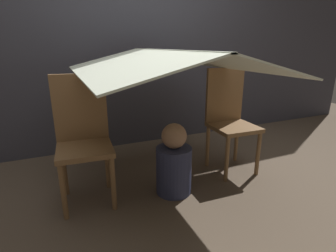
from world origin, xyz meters
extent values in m
plane|color=brown|center=(0.00, 0.00, 0.00)|extent=(8.80, 8.80, 0.00)
cube|color=#3D3D47|center=(0.00, 1.31, 1.25)|extent=(7.00, 0.05, 2.50)
cylinder|color=brown|center=(-0.83, 0.07, 0.20)|extent=(0.04, 0.04, 0.41)
cylinder|color=brown|center=(-0.50, 0.05, 0.20)|extent=(0.04, 0.04, 0.41)
cylinder|color=brown|center=(-0.80, 0.40, 0.20)|extent=(0.04, 0.04, 0.41)
cylinder|color=brown|center=(-0.48, 0.38, 0.20)|extent=(0.04, 0.04, 0.41)
cube|color=brown|center=(-0.65, 0.22, 0.42)|extent=(0.41, 0.41, 0.04)
cube|color=brown|center=(-0.64, 0.40, 0.69)|extent=(0.39, 0.06, 0.50)
cylinder|color=brown|center=(0.48, 0.07, 0.20)|extent=(0.04, 0.04, 0.41)
cylinder|color=brown|center=(0.81, 0.05, 0.20)|extent=(0.04, 0.04, 0.41)
cylinder|color=brown|center=(0.49, 0.39, 0.20)|extent=(0.04, 0.04, 0.41)
cylinder|color=brown|center=(0.82, 0.38, 0.20)|extent=(0.04, 0.04, 0.41)
cube|color=brown|center=(0.65, 0.22, 0.42)|extent=(0.40, 0.40, 0.04)
cube|color=brown|center=(0.66, 0.40, 0.69)|extent=(0.39, 0.05, 0.50)
cube|color=silver|center=(-0.33, 0.22, 1.02)|extent=(0.65, 1.57, 0.17)
cube|color=silver|center=(0.33, 0.22, 1.02)|extent=(0.65, 1.57, 0.17)
cube|color=silver|center=(0.00, 0.22, 1.10)|extent=(0.04, 1.57, 0.01)
cylinder|color=#2D3351|center=(-0.01, 0.09, 0.19)|extent=(0.28, 0.28, 0.38)
sphere|color=#9E7556|center=(-0.01, 0.09, 0.48)|extent=(0.19, 0.19, 0.19)
camera|label=1|loc=(-0.80, -1.61, 1.14)|focal=28.00mm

